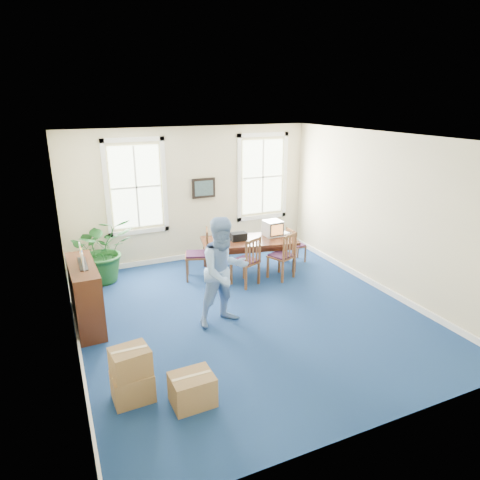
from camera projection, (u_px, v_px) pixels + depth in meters
name	position (u px, v px, depth m)	size (l,w,h in m)	color
floor	(248.00, 314.00, 7.95)	(6.50, 6.50, 0.00)	navy
ceiling	(249.00, 138.00, 6.94)	(6.50, 6.50, 0.00)	white
wall_back	(191.00, 195.00, 10.26)	(6.50, 6.50, 0.00)	beige
wall_front	(376.00, 313.00, 4.63)	(6.50, 6.50, 0.00)	beige
wall_left	(64.00, 256.00, 6.29)	(6.50, 6.50, 0.00)	beige
wall_right	(383.00, 214.00, 8.61)	(6.50, 6.50, 0.00)	beige
baseboard_back	(194.00, 255.00, 10.72)	(6.00, 0.04, 0.12)	white
baseboard_left	(79.00, 347.00, 6.79)	(0.04, 6.50, 0.12)	white
baseboard_right	(375.00, 284.00, 9.08)	(0.04, 6.50, 0.12)	white
window_left	(136.00, 187.00, 9.65)	(1.40, 0.12, 2.20)	white
window_right	(262.00, 177.00, 10.88)	(1.40, 0.12, 2.20)	white
wall_picture	(204.00, 188.00, 10.29)	(0.58, 0.06, 0.48)	black
conference_table	(249.00, 254.00, 9.90)	(2.14, 0.97, 0.73)	#452112
crt_tv	(273.00, 228.00, 10.02)	(0.40, 0.43, 0.36)	#B7B7BC
game_console	(284.00, 233.00, 10.14)	(0.18, 0.22, 0.05)	white
equipment_bag	(239.00, 237.00, 9.71)	(0.36, 0.23, 0.18)	black
chair_near_left	(245.00, 261.00, 9.05)	(0.48, 0.48, 1.08)	brown
chair_near_right	(281.00, 255.00, 9.39)	(0.48, 0.48, 1.06)	brown
chair_end_left	(197.00, 254.00, 9.35)	(0.50, 0.50, 1.12)	brown
chair_end_right	(296.00, 245.00, 10.38)	(0.38, 0.38, 0.84)	brown
man	(224.00, 272.00, 7.36)	(0.95, 0.73, 1.94)	#7BA1D6
credenza	(85.00, 294.00, 7.40)	(0.43, 1.50, 1.18)	#452112
brochure_rack	(81.00, 253.00, 7.17)	(0.13, 0.73, 0.32)	#99999E
potted_plant	(103.00, 249.00, 9.17)	(1.30, 1.13, 1.44)	#184D1C
cardboard_boxes	(145.00, 365.00, 5.74)	(1.39, 1.39, 0.80)	olive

